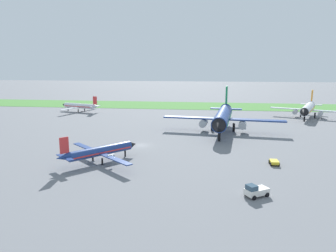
% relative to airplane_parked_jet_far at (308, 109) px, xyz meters
% --- Properties ---
extents(ground_plane, '(600.00, 600.00, 0.00)m').
position_rel_airplane_parked_jet_far_xyz_m(ground_plane, '(-53.03, -47.98, -3.45)').
color(ground_plane, slate).
extents(grass_taxiway_strip, '(360.00, 28.00, 0.08)m').
position_rel_airplane_parked_jet_far_xyz_m(grass_taxiway_strip, '(-53.03, 29.56, -3.41)').
color(grass_taxiway_strip, '#478438').
rests_on(grass_taxiway_strip, ground_plane).
extents(airplane_parked_jet_far, '(25.73, 25.57, 9.58)m').
position_rel_airplane_parked_jet_far_xyz_m(airplane_parked_jet_far, '(0.00, 0.00, 0.00)').
color(airplane_parked_jet_far, silver).
rests_on(airplane_parked_jet_far, ground_plane).
extents(airplane_midfield_jet, '(35.34, 34.75, 12.49)m').
position_rel_airplane_parked_jet_far_xyz_m(airplane_midfield_jet, '(-32.43, -29.57, 1.05)').
color(airplane_midfield_jet, navy).
rests_on(airplane_midfield_jet, ground_plane).
extents(airplane_foreground_turboprop, '(16.84, 15.14, 6.33)m').
position_rel_airplane_parked_jet_far_xyz_m(airplane_foreground_turboprop, '(-58.32, -62.37, -1.13)').
color(airplane_foreground_turboprop, navy).
rests_on(airplane_foreground_turboprop, ground_plane).
extents(airplane_taxiing_turboprop, '(18.91, 21.90, 6.73)m').
position_rel_airplane_parked_jet_far_xyz_m(airplane_taxiing_turboprop, '(-90.14, 4.05, -0.99)').
color(airplane_taxiing_turboprop, silver).
rests_on(airplane_taxiing_turboprop, ground_plane).
extents(pushback_tug_near_gate, '(3.99, 3.49, 1.95)m').
position_rel_airplane_parked_jet_far_xyz_m(pushback_tug_near_gate, '(-29.39, -75.79, -2.54)').
color(pushback_tug_near_gate, white).
rests_on(pushback_tug_near_gate, ground_plane).
extents(baggage_cart_midfield, '(1.76, 2.41, 0.90)m').
position_rel_airplane_parked_jet_far_xyz_m(baggage_cart_midfield, '(-23.57, -59.69, -2.88)').
color(baggage_cart_midfield, yellow).
rests_on(baggage_cart_midfield, ground_plane).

